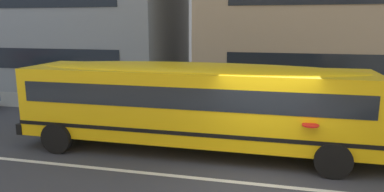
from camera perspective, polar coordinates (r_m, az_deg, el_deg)
ground_plane at (r=8.88m, az=11.41°, el=-13.87°), size 400.00×400.00×0.00m
sidewalk_far at (r=15.52m, az=12.37°, el=-2.73°), size 120.00×3.00×0.01m
lane_centreline at (r=8.88m, az=11.41°, el=-13.86°), size 110.00×0.16×0.01m
school_bus at (r=10.43m, az=1.27°, el=-0.61°), size 11.87×2.80×2.65m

